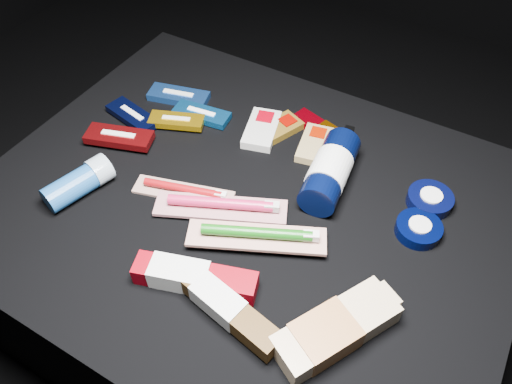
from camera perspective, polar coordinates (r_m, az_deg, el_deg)
The scene contains 21 objects.
ground at distance 1.27m, azimuth -0.83°, elevation -12.65°, with size 3.00×3.00×0.00m, color black.
cloth_table at distance 1.10m, azimuth -0.95°, elevation -7.64°, with size 0.98×0.78×0.40m, color black.
luna_bar_0 at distance 1.16m, azimuth -8.83°, elevation 10.80°, with size 0.14×0.08×0.02m.
luna_bar_1 at distance 1.10m, azimuth -6.23°, elevation 8.84°, with size 0.13×0.06×0.02m.
luna_bar_2 at distance 1.12m, azimuth -13.91°, elevation 8.47°, with size 0.13×0.07×0.02m.
luna_bar_3 at distance 1.09m, azimuth -9.07°, elevation 8.05°, with size 0.12×0.08×0.02m.
luna_bar_4 at distance 1.07m, azimuth -15.37°, elevation 6.08°, with size 0.15×0.09×0.02m.
clif_bar_0 at distance 1.07m, azimuth 2.65°, elevation 7.32°, with size 0.09×0.12×0.02m.
clif_bar_1 at distance 1.06m, azimuth 0.72°, elevation 7.33°, with size 0.09×0.13×0.02m.
clif_bar_2 at distance 1.04m, azimuth 6.77°, elevation 5.57°, with size 0.08×0.12×0.02m.
power_bar at distance 1.07m, azimuth 7.70°, elevation 6.99°, with size 0.14×0.08×0.02m.
lotion_bottle at distance 0.95m, azimuth 8.47°, elevation 2.42°, with size 0.09×0.23×0.07m.
cream_tin_upper at distance 0.98m, azimuth 19.24°, elevation -0.82°, with size 0.08×0.08×0.03m.
cream_tin_lower at distance 0.92m, azimuth 18.08°, elevation -4.02°, with size 0.08×0.08×0.03m.
bodywash_bottle at distance 0.78m, azimuth 8.89°, elevation -15.33°, with size 0.15×0.21×0.04m.
deodorant_stick at distance 0.99m, azimuth -19.52°, elevation 1.02°, with size 0.08×0.14×0.05m.
toothbrush_pack_0 at distance 0.95m, azimuth -8.17°, elevation 0.14°, with size 0.20×0.10×0.02m.
toothbrush_pack_1 at distance 0.91m, azimuth -3.86°, elevation -1.59°, with size 0.24×0.15×0.03m.
toothbrush_pack_2 at distance 0.86m, azimuth 0.29°, elevation -4.97°, with size 0.24×0.15×0.03m.
toothpaste_carton_red at distance 0.82m, azimuth -7.58°, elevation -9.57°, with size 0.21×0.10×0.04m.
toothpaste_carton_green at distance 0.78m, azimuth -3.48°, elevation -13.01°, with size 0.19×0.08×0.04m.
Camera 1 is at (0.32, -0.52, 1.11)m, focal length 35.00 mm.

